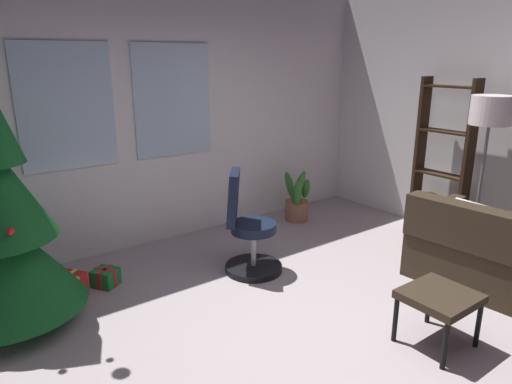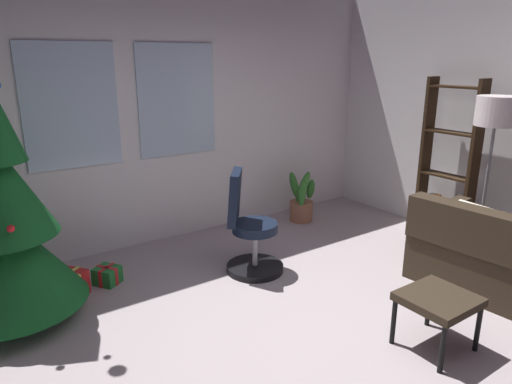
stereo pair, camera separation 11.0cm
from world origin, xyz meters
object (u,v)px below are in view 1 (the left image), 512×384
object	(u,v)px
floor_lamp	(490,121)
bookshelf	(442,169)
gift_box_green	(105,277)
footstool	(439,300)
office_chair	(248,233)
potted_plant	(297,202)
gift_box_red	(68,288)

from	to	relation	value
floor_lamp	bookshelf	bearing A→B (deg)	65.83
gift_box_green	bookshelf	distance (m)	3.79
footstool	office_chair	world-z (taller)	office_chair
potted_plant	gift_box_red	bearing A→B (deg)	-173.13
gift_box_green	potted_plant	size ratio (longest dim) A/B	0.40
gift_box_red	floor_lamp	size ratio (longest dim) A/B	0.21
footstool	bookshelf	size ratio (longest dim) A/B	0.26
gift_box_red	office_chair	bearing A→B (deg)	-16.33
potted_plant	bookshelf	bearing A→B (deg)	-54.46
gift_box_green	floor_lamp	xyz separation A→B (m)	(3.29, -1.67, 1.35)
office_chair	potted_plant	size ratio (longest dim) A/B	1.45
footstool	potted_plant	distance (m)	2.78
gift_box_green	bookshelf	xyz separation A→B (m)	(3.56, -1.07, 0.72)
gift_box_green	bookshelf	world-z (taller)	bookshelf
footstool	office_chair	xyz separation A→B (m)	(-0.40, 1.79, 0.03)
potted_plant	gift_box_green	bearing A→B (deg)	-173.66
floor_lamp	gift_box_green	bearing A→B (deg)	153.09
gift_box_red	potted_plant	distance (m)	2.96
office_chair	potted_plant	xyz separation A→B (m)	(1.36, 0.82, -0.15)
office_chair	gift_box_red	bearing A→B (deg)	163.67
bookshelf	footstool	bearing A→B (deg)	-146.97
gift_box_green	office_chair	world-z (taller)	office_chair
footstool	office_chair	distance (m)	1.84
gift_box_green	potted_plant	world-z (taller)	potted_plant
bookshelf	potted_plant	xyz separation A→B (m)	(-0.97, 1.36, -0.55)
bookshelf	gift_box_green	bearing A→B (deg)	163.23
gift_box_red	gift_box_green	size ratio (longest dim) A/B	1.24
footstool	bookshelf	distance (m)	2.34
gift_box_red	floor_lamp	distance (m)	4.19
gift_box_red	office_chair	size ratio (longest dim) A/B	0.35
footstool	office_chair	size ratio (longest dim) A/B	0.48
bookshelf	floor_lamp	bearing A→B (deg)	-114.17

